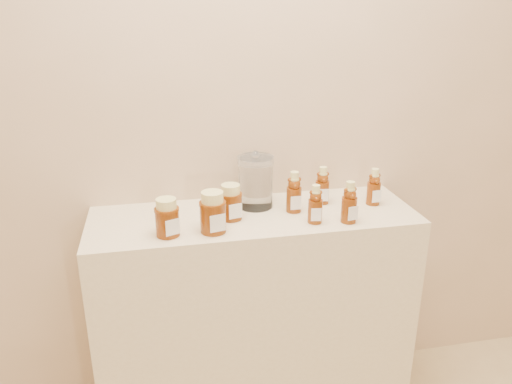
{
  "coord_description": "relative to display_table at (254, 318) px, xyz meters",
  "views": [
    {
      "loc": [
        -0.34,
        -0.1,
        1.62
      ],
      "look_at": [
        0.0,
        1.52,
        1.0
      ],
      "focal_mm": 35.0,
      "sensor_mm": 36.0,
      "label": 1
    }
  ],
  "objects": [
    {
      "name": "honey_jar_back",
      "position": [
        -0.09,
        -0.02,
        0.51
      ],
      "size": [
        0.1,
        0.1,
        0.13
      ],
      "primitive_type": null,
      "rotation": [
        0.0,
        0.0,
        0.25
      ],
      "color": "#5B2307",
      "rests_on": "display_table"
    },
    {
      "name": "display_table",
      "position": [
        0.0,
        0.0,
        0.0
      ],
      "size": [
        1.2,
        0.4,
        0.9
      ],
      "primitive_type": "cube",
      "color": "beige",
      "rests_on": "ground"
    },
    {
      "name": "honey_jar_left",
      "position": [
        -0.32,
        -0.11,
        0.52
      ],
      "size": [
        0.11,
        0.11,
        0.13
      ],
      "primitive_type": null,
      "rotation": [
        0.0,
        0.0,
        0.39
      ],
      "color": "#5B2307",
      "rests_on": "display_table"
    },
    {
      "name": "honey_jar_front",
      "position": [
        -0.17,
        -0.11,
        0.52
      ],
      "size": [
        0.11,
        0.11,
        0.14
      ],
      "primitive_type": null,
      "rotation": [
        0.0,
        0.0,
        0.24
      ],
      "color": "#5B2307",
      "rests_on": "display_table"
    },
    {
      "name": "glass_canister",
      "position": [
        0.02,
        0.08,
        0.56
      ],
      "size": [
        0.15,
        0.15,
        0.21
      ],
      "primitive_type": null,
      "rotation": [
        0.0,
        0.0,
        -0.06
      ],
      "color": "white",
      "rests_on": "display_table"
    },
    {
      "name": "bear_bottle_back_mid",
      "position": [
        0.28,
        0.06,
        0.53
      ],
      "size": [
        0.06,
        0.06,
        0.17
      ],
      "primitive_type": null,
      "rotation": [
        0.0,
        0.0,
        -0.1
      ],
      "color": "#5B2307",
      "rests_on": "display_table"
    },
    {
      "name": "bear_bottle_front_left",
      "position": [
        0.2,
        -0.11,
        0.53
      ],
      "size": [
        0.06,
        0.06,
        0.16
      ],
      "primitive_type": null,
      "rotation": [
        0.0,
        0.0,
        -0.15
      ],
      "color": "#5B2307",
      "rests_on": "display_table"
    },
    {
      "name": "bear_bottle_back_left",
      "position": [
        0.15,
        0.0,
        0.54
      ],
      "size": [
        0.06,
        0.06,
        0.18
      ],
      "primitive_type": null,
      "rotation": [
        0.0,
        0.0,
        -0.0
      ],
      "color": "#5B2307",
      "rests_on": "display_table"
    },
    {
      "name": "wall_back",
      "position": [
        0.0,
        0.2,
        0.9
      ],
      "size": [
        3.5,
        0.02,
        2.7
      ],
      "primitive_type": "cube",
      "color": "tan",
      "rests_on": "ground"
    },
    {
      "name": "bear_bottle_front_right",
      "position": [
        0.31,
        -0.13,
        0.54
      ],
      "size": [
        0.07,
        0.07,
        0.17
      ],
      "primitive_type": null,
      "rotation": [
        0.0,
        0.0,
        0.18
      ],
      "color": "#5B2307",
      "rests_on": "display_table"
    },
    {
      "name": "bear_bottle_back_right",
      "position": [
        0.47,
        0.01,
        0.53
      ],
      "size": [
        0.06,
        0.06,
        0.16
      ],
      "primitive_type": null,
      "rotation": [
        0.0,
        0.0,
        0.08
      ],
      "color": "#5B2307",
      "rests_on": "display_table"
    }
  ]
}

